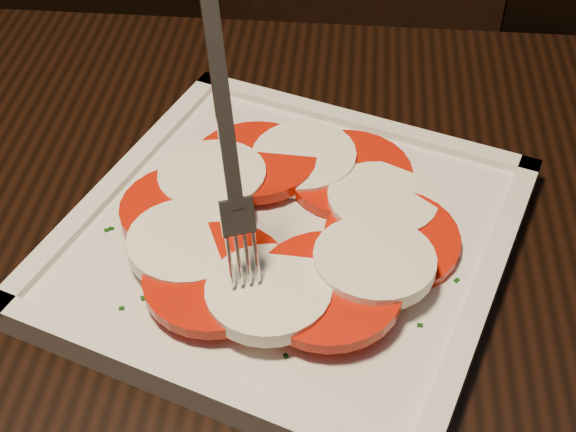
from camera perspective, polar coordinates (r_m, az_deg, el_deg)
chair at (r=1.14m, az=3.27°, el=11.05°), size 0.53×0.53×0.93m
plate at (r=0.54m, az=-0.00°, el=-1.73°), size 0.36×0.36×0.01m
caprese_salad at (r=0.53m, az=-0.01°, el=-0.32°), size 0.24×0.23×0.03m
fork at (r=0.44m, az=-4.56°, el=5.92°), size 0.04×0.07×0.17m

